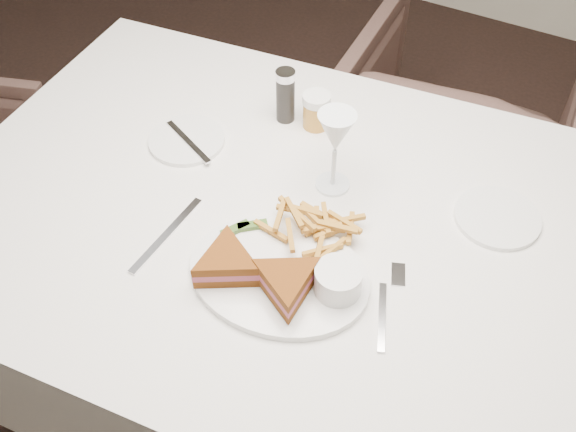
# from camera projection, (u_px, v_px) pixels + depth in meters

# --- Properties ---
(table) EXTENTS (1.50, 1.09, 0.75)m
(table) POSITION_uv_depth(u_px,v_px,m) (299.00, 325.00, 1.49)
(table) COLOR silver
(table) RESTS_ON ground
(chair_far) EXTENTS (0.72, 0.68, 0.70)m
(chair_far) POSITION_uv_depth(u_px,v_px,m) (459.00, 125.00, 2.01)
(chair_far) COLOR #4C352E
(chair_far) RESTS_ON ground
(table_setting) EXTENTS (0.80, 0.57, 0.18)m
(table_setting) POSITION_uv_depth(u_px,v_px,m) (298.00, 223.00, 1.15)
(table_setting) COLOR white
(table_setting) RESTS_ON table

